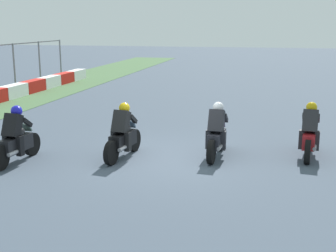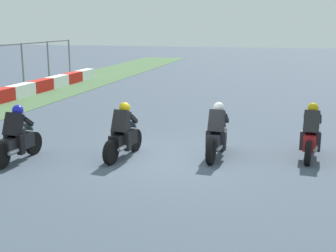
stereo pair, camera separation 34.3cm
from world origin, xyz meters
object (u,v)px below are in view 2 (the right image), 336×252
object	(u,v)px
rider_lane_a	(311,136)
rider_lane_c	(123,135)
rider_lane_b	(217,135)
rider_lane_d	(17,138)

from	to	relation	value
rider_lane_a	rider_lane_c	world-z (taller)	same
rider_lane_b	rider_lane_c	xyz separation A→B (m)	(-0.67, 2.47, 0.00)
rider_lane_a	rider_lane_d	size ratio (longest dim) A/B	1.00
rider_lane_c	rider_lane_d	world-z (taller)	same
rider_lane_b	rider_lane_c	bearing A→B (deg)	109.54
rider_lane_b	rider_lane_d	size ratio (longest dim) A/B	1.00
rider_lane_b	rider_lane_d	world-z (taller)	same
rider_lane_a	rider_lane_c	bearing A→B (deg)	110.49
rider_lane_a	rider_lane_c	xyz separation A→B (m)	(-1.22, 4.95, 0.00)
rider_lane_b	rider_lane_c	size ratio (longest dim) A/B	1.00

